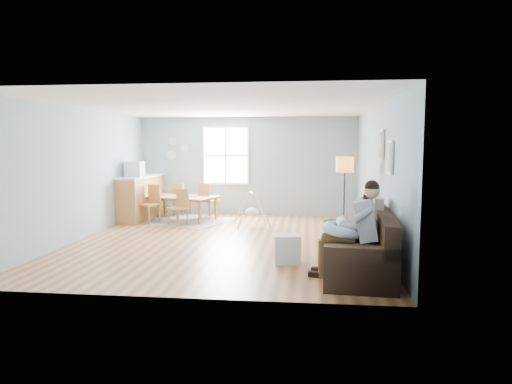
# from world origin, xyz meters

# --- Properties ---
(room) EXTENTS (8.40, 9.40, 3.90)m
(room) POSITION_xyz_m (0.00, 0.00, 2.42)
(room) COLOR brown
(window) EXTENTS (1.32, 0.08, 1.62)m
(window) POSITION_xyz_m (-0.60, 3.46, 1.65)
(window) COLOR silver
(window) RESTS_ON room
(pictures) EXTENTS (0.05, 1.34, 0.74)m
(pictures) POSITION_xyz_m (2.97, -1.05, 1.85)
(pictures) COLOR silver
(pictures) RESTS_ON room
(wall_plates) EXTENTS (0.67, 0.02, 0.66)m
(wall_plates) POSITION_xyz_m (-2.00, 3.47, 1.83)
(wall_plates) COLOR #A9BECB
(wall_plates) RESTS_ON room
(sofa) EXTENTS (1.13, 2.34, 0.92)m
(sofa) POSITION_xyz_m (2.52, -2.04, 0.33)
(sofa) COLOR black
(sofa) RESTS_ON room
(green_throw) EXTENTS (1.05, 0.92, 0.04)m
(green_throw) POSITION_xyz_m (2.48, -1.28, 0.58)
(green_throw) COLOR #135527
(green_throw) RESTS_ON sofa
(beige_pillow) EXTENTS (0.16, 0.54, 0.54)m
(beige_pillow) POSITION_xyz_m (2.79, -1.46, 0.83)
(beige_pillow) COLOR tan
(beige_pillow) RESTS_ON sofa
(father) EXTENTS (1.06, 0.58, 1.45)m
(father) POSITION_xyz_m (2.35, -2.35, 0.78)
(father) COLOR gray
(father) RESTS_ON sofa
(nursing_pillow) EXTENTS (0.65, 0.63, 0.24)m
(nursing_pillow) POSITION_xyz_m (2.18, -2.35, 0.71)
(nursing_pillow) COLOR #A4BBCD
(nursing_pillow) RESTS_ON father
(infant) EXTENTS (0.17, 0.43, 0.16)m
(infant) POSITION_xyz_m (2.18, -2.30, 0.82)
(infant) COLOR silver
(infant) RESTS_ON nursing_pillow
(toddler) EXTENTS (0.57, 0.28, 0.90)m
(toddler) POSITION_xyz_m (2.45, -1.82, 0.78)
(toddler) COLOR silver
(toddler) RESTS_ON sofa
(floor_lamp) EXTENTS (0.35, 0.35, 1.72)m
(floor_lamp) POSITION_xyz_m (2.39, 0.09, 1.42)
(floor_lamp) COLOR black
(floor_lamp) RESTS_ON room
(storage_cube) EXTENTS (0.48, 0.44, 0.47)m
(storage_cube) POSITION_xyz_m (1.33, -1.61, 0.24)
(storage_cube) COLOR silver
(storage_cube) RESTS_ON room
(rug) EXTENTS (2.96, 2.62, 0.01)m
(rug) POSITION_xyz_m (-1.60, 2.35, 0.01)
(rug) COLOR gray
(rug) RESTS_ON room
(dining_table) EXTENTS (2.00, 1.49, 0.63)m
(dining_table) POSITION_xyz_m (-1.60, 2.35, 0.31)
(dining_table) COLOR #9A6132
(dining_table) RESTS_ON rug
(chair_sw) EXTENTS (0.58, 0.58, 0.96)m
(chair_sw) POSITION_xyz_m (-2.22, 1.94, 0.55)
(chair_sw) COLOR #976134
(chair_sw) RESTS_ON rug
(chair_se) EXTENTS (0.53, 0.53, 0.88)m
(chair_se) POSITION_xyz_m (-1.40, 1.62, 0.50)
(chair_se) COLOR #976134
(chair_se) RESTS_ON rug
(chair_nw) EXTENTS (0.54, 0.54, 0.91)m
(chair_nw) POSITION_xyz_m (-1.80, 3.08, 0.51)
(chair_nw) COLOR #976134
(chair_nw) RESTS_ON rug
(chair_ne) EXTENTS (0.58, 0.58, 0.95)m
(chair_ne) POSITION_xyz_m (-0.98, 2.76, 0.54)
(chair_ne) COLOR #976134
(chair_ne) RESTS_ON rug
(counter) EXTENTS (0.69, 2.06, 1.14)m
(counter) POSITION_xyz_m (-2.70, 2.50, 0.58)
(counter) COLOR #9A6132
(counter) RESTS_ON room
(monitor) EXTENTS (0.41, 0.38, 0.38)m
(monitor) POSITION_xyz_m (-2.70, 2.11, 1.33)
(monitor) COLOR silver
(monitor) RESTS_ON counter
(baby_swing) EXTENTS (0.98, 0.99, 0.81)m
(baby_swing) POSITION_xyz_m (0.35, 1.70, 0.37)
(baby_swing) COLOR silver
(baby_swing) RESTS_ON room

